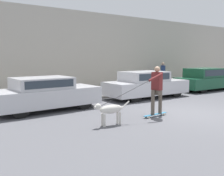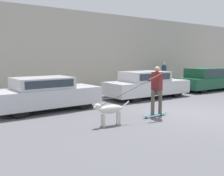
% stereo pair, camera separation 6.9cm
% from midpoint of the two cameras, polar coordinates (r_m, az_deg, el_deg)
% --- Properties ---
extents(ground_plane, '(36.00, 36.00, 0.00)m').
position_cam_midpoint_polar(ground_plane, '(10.09, 16.43, -5.30)').
color(ground_plane, '#545459').
extents(back_wall, '(32.00, 0.30, 4.57)m').
position_cam_midpoint_polar(back_wall, '(15.18, -5.06, 7.61)').
color(back_wall, '#9E998E').
rests_on(back_wall, ground_plane).
extents(sidewalk_curb, '(30.00, 2.19, 0.13)m').
position_cam_midpoint_polar(sidewalk_curb, '(14.26, -2.32, -1.26)').
color(sidewalk_curb, '#A39E93').
rests_on(sidewalk_curb, ground_plane).
extents(parked_car_0, '(4.12, 1.76, 1.29)m').
position_cam_midpoint_polar(parked_car_0, '(10.43, -14.45, -1.28)').
color(parked_car_0, black).
rests_on(parked_car_0, ground_plane).
extents(parked_car_1, '(4.49, 1.88, 1.34)m').
position_cam_midpoint_polar(parked_car_1, '(13.34, 7.27, 0.68)').
color(parked_car_1, black).
rests_on(parked_car_1, ground_plane).
extents(parked_car_2, '(4.12, 1.85, 1.37)m').
position_cam_midpoint_polar(parked_car_2, '(17.18, 19.51, 1.73)').
color(parked_car_2, black).
rests_on(parked_car_2, ground_plane).
extents(dog, '(1.24, 0.34, 0.71)m').
position_cam_midpoint_polar(dog, '(7.90, -0.67, -4.79)').
color(dog, beige).
rests_on(dog, ground_plane).
extents(skateboarder, '(2.91, 0.52, 1.74)m').
position_cam_midpoint_polar(skateboarder, '(9.14, 9.45, -0.01)').
color(skateboarder, beige).
rests_on(skateboarder, ground_plane).
extents(pedestrian_with_bag, '(0.47, 0.64, 1.58)m').
position_cam_midpoint_polar(pedestrian_with_bag, '(17.86, 10.88, 3.26)').
color(pedestrian_with_bag, '#3D4760').
rests_on(pedestrian_with_bag, sidewalk_curb).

